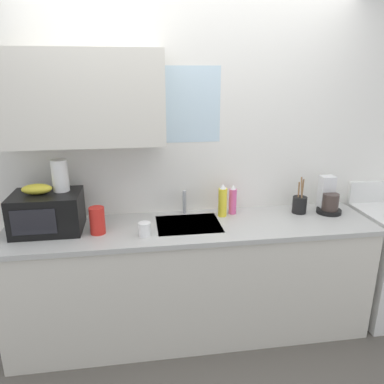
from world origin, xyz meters
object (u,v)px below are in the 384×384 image
at_px(dish_soap_bottle_pink, 233,200).
at_px(utensil_crock, 300,204).
at_px(microwave, 47,212).
at_px(dish_soap_bottle_yellow, 223,201).
at_px(coffee_maker, 328,199).
at_px(cereal_canister, 97,221).
at_px(mug_white, 145,229).
at_px(banana_bunch, 37,189).
at_px(paper_towel_roll, 60,175).

distance_m(dish_soap_bottle_pink, utensil_crock, 0.53).
bearing_deg(microwave, dish_soap_bottle_yellow, 4.25).
xyz_separation_m(microwave, dish_soap_bottle_pink, (1.35, 0.13, -0.03)).
bearing_deg(coffee_maker, dish_soap_bottle_pink, 174.44).
distance_m(microwave, utensil_crock, 1.87).
bearing_deg(microwave, cereal_canister, -16.13).
height_order(dish_soap_bottle_pink, mug_white, dish_soap_bottle_pink).
xyz_separation_m(cereal_canister, mug_white, (0.32, -0.09, -0.05)).
height_order(banana_bunch, paper_towel_roll, paper_towel_roll).
distance_m(microwave, mug_white, 0.69).
xyz_separation_m(banana_bunch, dish_soap_bottle_yellow, (1.31, 0.09, -0.18)).
relative_size(paper_towel_roll, utensil_crock, 0.75).
height_order(coffee_maker, dish_soap_bottle_pink, coffee_maker).
bearing_deg(dish_soap_bottle_yellow, coffee_maker, -2.27).
relative_size(microwave, coffee_maker, 1.64).
bearing_deg(dish_soap_bottle_pink, dish_soap_bottle_yellow, -156.13).
bearing_deg(paper_towel_roll, microwave, -152.83).
bearing_deg(coffee_maker, dish_soap_bottle_yellow, 177.73).
bearing_deg(mug_white, utensil_crock, 12.09).
distance_m(banana_bunch, coffee_maker, 2.16).
bearing_deg(dish_soap_bottle_pink, banana_bunch, -174.61).
distance_m(dish_soap_bottle_yellow, cereal_canister, 0.94).
xyz_separation_m(dish_soap_bottle_yellow, dish_soap_bottle_pink, (0.09, 0.04, -0.01)).
xyz_separation_m(dish_soap_bottle_pink, mug_white, (-0.69, -0.32, -0.06)).
bearing_deg(paper_towel_roll, coffee_maker, 0.24).
height_order(mug_white, utensil_crock, utensil_crock).
height_order(microwave, paper_towel_roll, paper_towel_roll).
relative_size(banana_bunch, coffee_maker, 0.71).
relative_size(paper_towel_roll, dish_soap_bottle_yellow, 0.86).
relative_size(banana_bunch, mug_white, 2.11).
xyz_separation_m(microwave, banana_bunch, (-0.05, 0.00, 0.17)).
distance_m(dish_soap_bottle_pink, mug_white, 0.76).
distance_m(coffee_maker, dish_soap_bottle_pink, 0.76).
xyz_separation_m(microwave, paper_towel_roll, (0.10, 0.05, 0.24)).
distance_m(coffee_maker, mug_white, 1.46).
bearing_deg(microwave, dish_soap_bottle_pink, 5.65).
distance_m(coffee_maker, dish_soap_bottle_yellow, 0.84).
bearing_deg(dish_soap_bottle_pink, coffee_maker, -5.56).
bearing_deg(dish_soap_bottle_pink, mug_white, -155.02).
bearing_deg(mug_white, dish_soap_bottle_pink, 24.98).
bearing_deg(cereal_canister, coffee_maker, 5.15).
relative_size(dish_soap_bottle_pink, cereal_canister, 1.24).
relative_size(dish_soap_bottle_pink, utensil_crock, 0.79).
relative_size(dish_soap_bottle_yellow, cereal_canister, 1.36).
relative_size(coffee_maker, utensil_crock, 0.95).
bearing_deg(coffee_maker, cereal_canister, -174.85).
bearing_deg(banana_bunch, cereal_canister, -14.38).
bearing_deg(mug_white, banana_bunch, 164.93).
xyz_separation_m(dish_soap_bottle_yellow, mug_white, (-0.60, -0.28, -0.07)).
xyz_separation_m(coffee_maker, dish_soap_bottle_yellow, (-0.84, 0.03, 0.02)).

